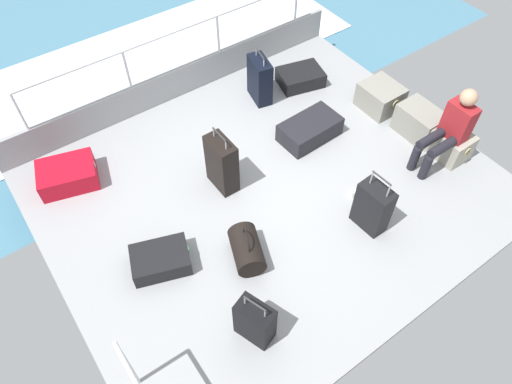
% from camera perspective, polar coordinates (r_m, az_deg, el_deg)
% --- Properties ---
extents(ground_plane, '(4.40, 5.20, 0.06)m').
position_cam_1_polar(ground_plane, '(5.80, 1.66, 0.33)').
color(ground_plane, '#939699').
extents(gunwale_port, '(0.06, 5.20, 0.45)m').
position_cam_1_polar(gunwale_port, '(6.97, -9.26, 13.04)').
color(gunwale_port, '#939699').
rests_on(gunwale_port, ground_plane).
extents(railing_port, '(0.04, 4.20, 1.02)m').
position_cam_1_polar(railing_port, '(6.64, -9.89, 16.80)').
color(railing_port, silver).
rests_on(railing_port, ground_plane).
extents(sea_wake, '(12.00, 12.00, 0.01)m').
position_cam_1_polar(sea_wake, '(8.38, -13.73, 14.73)').
color(sea_wake, teal).
rests_on(sea_wake, ground_plane).
extents(cargo_crate_0, '(0.56, 0.48, 0.36)m').
position_cam_1_polar(cargo_crate_0, '(6.91, 14.77, 11.03)').
color(cargo_crate_0, gray).
rests_on(cargo_crate_0, ground_plane).
extents(cargo_crate_1, '(0.62, 0.40, 0.40)m').
position_cam_1_polar(cargo_crate_1, '(6.64, 19.09, 8.01)').
color(cargo_crate_1, gray).
rests_on(cargo_crate_1, ground_plane).
extents(cargo_crate_2, '(0.52, 0.38, 0.36)m').
position_cam_1_polar(cargo_crate_2, '(6.50, 22.33, 5.39)').
color(cargo_crate_2, '#9E9989').
rests_on(cargo_crate_2, ground_plane).
extents(passenger_seated, '(0.34, 0.66, 1.06)m').
position_cam_1_polar(passenger_seated, '(6.14, 22.33, 7.11)').
color(passenger_seated, maroon).
rests_on(passenger_seated, ground_plane).
extents(suitcase_0, '(0.49, 0.82, 0.26)m').
position_cam_1_polar(suitcase_0, '(6.32, 6.50, 7.51)').
color(suitcase_0, black).
rests_on(suitcase_0, ground_plane).
extents(suitcase_1, '(0.41, 0.23, 0.85)m').
position_cam_1_polar(suitcase_1, '(5.56, -4.15, 3.40)').
color(suitcase_1, black).
rests_on(suitcase_1, ground_plane).
extents(suitcase_2, '(0.40, 0.25, 0.81)m').
position_cam_1_polar(suitcase_2, '(5.36, 13.89, -1.78)').
color(suitcase_2, black).
rests_on(suitcase_2, ground_plane).
extents(suitcase_3, '(0.60, 0.71, 0.21)m').
position_cam_1_polar(suitcase_3, '(5.17, -11.42, -8.02)').
color(suitcase_3, black).
rests_on(suitcase_3, ground_plane).
extents(suitcase_4, '(0.67, 0.78, 0.27)m').
position_cam_1_polar(suitcase_4, '(6.17, -21.77, 1.93)').
color(suitcase_4, '#B70C1E').
rests_on(suitcase_4, ground_plane).
extents(suitcase_5, '(0.61, 0.72, 0.22)m').
position_cam_1_polar(suitcase_5, '(7.18, 5.38, 13.61)').
color(suitcase_5, black).
rests_on(suitcase_5, ground_plane).
extents(suitcase_6, '(0.41, 0.32, 0.65)m').
position_cam_1_polar(suitcase_6, '(4.59, -0.14, -15.35)').
color(suitcase_6, black).
rests_on(suitcase_6, ground_plane).
extents(suitcase_7, '(0.47, 0.31, 0.76)m').
position_cam_1_polar(suitcase_7, '(6.76, 0.46, 13.39)').
color(suitcase_7, black).
rests_on(suitcase_7, ground_plane).
extents(duffel_bag, '(0.59, 0.48, 0.46)m').
position_cam_1_polar(duffel_bag, '(5.08, -1.12, -6.92)').
color(duffel_bag, black).
rests_on(duffel_bag, ground_plane).
extents(paper_cup, '(0.08, 0.08, 0.10)m').
position_cam_1_polar(paper_cup, '(5.78, 11.62, -0.13)').
color(paper_cup, white).
rests_on(paper_cup, ground_plane).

